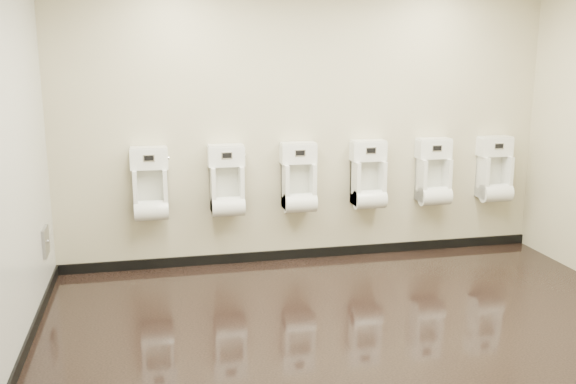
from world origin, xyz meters
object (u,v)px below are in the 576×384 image
access_panel (46,241)px  urinal_2 (299,183)px  urinal_4 (434,177)px  urinal_1 (227,186)px  urinal_3 (369,180)px  urinal_5 (495,174)px  urinal_0 (150,189)px

access_panel → urinal_2: size_ratio=0.37×
urinal_4 → urinal_1: bearing=180.0°
urinal_1 → urinal_2: 0.72m
urinal_3 → urinal_4: bearing=0.0°
urinal_3 → urinal_5: size_ratio=1.00×
urinal_3 → urinal_1: bearing=180.0°
urinal_0 → urinal_1: bearing=0.0°
urinal_0 → urinal_1: same height
urinal_0 → urinal_2: size_ratio=1.00×
urinal_4 → urinal_5: bearing=0.0°
access_panel → urinal_5: size_ratio=0.37×
access_panel → urinal_3: 3.15m
urinal_1 → urinal_5: size_ratio=1.00×
urinal_1 → urinal_0: bearing=180.0°
urinal_1 → urinal_4: size_ratio=1.00×
urinal_3 → urinal_5: (1.42, 0.00, 0.00)m
access_panel → urinal_1: urinal_1 is taller
urinal_1 → urinal_5: same height
access_panel → urinal_4: 3.86m
urinal_1 → urinal_4: same height
urinal_4 → urinal_5: size_ratio=1.00×
access_panel → urinal_5: (4.52, 0.43, 0.33)m
urinal_2 → urinal_4: 1.45m
urinal_2 → urinal_3: (0.73, 0.00, 0.00)m
access_panel → urinal_3: size_ratio=0.37×
urinal_0 → urinal_3: (2.19, 0.00, 0.00)m
urinal_4 → urinal_2: bearing=180.0°
access_panel → urinal_1: (1.65, 0.43, 0.33)m
urinal_1 → urinal_2: (0.72, 0.00, 0.00)m
urinal_1 → urinal_5: 2.88m
access_panel → urinal_0: (0.91, 0.43, 0.33)m
urinal_2 → urinal_5: bearing=0.0°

